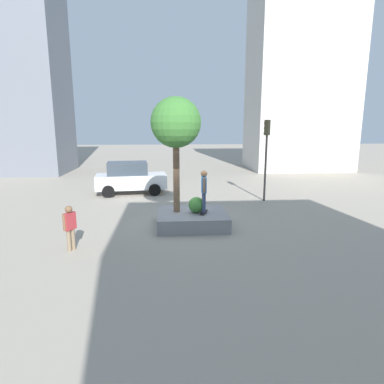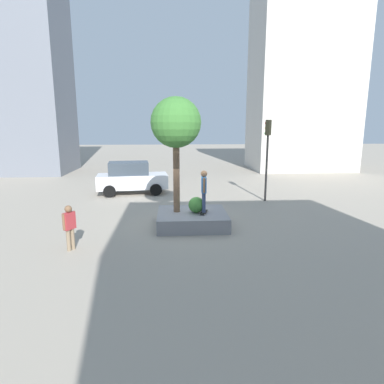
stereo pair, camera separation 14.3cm
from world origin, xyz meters
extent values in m
plane|color=#9E9384|center=(0.00, 0.00, 0.00)|extent=(120.00, 120.00, 0.00)
cube|color=gray|center=(0.26, -0.15, 0.30)|extent=(2.99, 2.70, 0.60)
cylinder|color=brown|center=(-0.40, -0.01, 2.23)|extent=(0.28, 0.28, 3.26)
sphere|color=#3D7A33|center=(-0.40, -0.01, 4.44)|extent=(2.12, 2.12, 2.12)
sphere|color=#3D7A33|center=(0.44, -0.23, 0.95)|extent=(0.69, 0.69, 0.69)
cube|color=black|center=(0.75, -0.38, 0.67)|extent=(0.46, 0.82, 0.02)
sphere|color=beige|center=(0.75, -0.11, 0.63)|extent=(0.06, 0.06, 0.06)
sphere|color=beige|center=(0.91, -0.16, 0.63)|extent=(0.06, 0.06, 0.06)
sphere|color=beige|center=(0.59, -0.59, 0.63)|extent=(0.06, 0.06, 0.06)
sphere|color=beige|center=(0.74, -0.65, 0.63)|extent=(0.06, 0.06, 0.06)
cylinder|color=navy|center=(0.74, -0.48, 1.10)|extent=(0.16, 0.16, 0.85)
cylinder|color=navy|center=(0.75, -0.28, 1.10)|extent=(0.16, 0.16, 0.85)
cube|color=#2D6BB2|center=(0.75, -0.38, 1.86)|extent=(0.23, 0.49, 0.67)
cylinder|color=brown|center=(0.73, -0.63, 1.87)|extent=(0.10, 0.10, 0.63)
cylinder|color=brown|center=(0.76, -0.13, 1.87)|extent=(0.10, 0.10, 0.63)
sphere|color=brown|center=(0.75, -0.38, 2.33)|extent=(0.28, 0.28, 0.28)
cube|color=white|center=(-3.11, 6.90, 0.81)|extent=(4.57, 2.34, 0.88)
cube|color=#38424C|center=(-3.33, 6.87, 1.64)|extent=(2.63, 1.90, 0.79)
cylinder|color=black|center=(-1.83, 7.98, 0.37)|extent=(0.77, 0.31, 0.75)
cylinder|color=black|center=(-1.61, 6.15, 0.37)|extent=(0.77, 0.31, 0.75)
cylinder|color=black|center=(-4.61, 7.65, 0.37)|extent=(0.77, 0.31, 0.75)
cylinder|color=black|center=(-4.40, 5.82, 0.37)|extent=(0.77, 0.31, 0.75)
cylinder|color=black|center=(4.80, 4.35, 1.88)|extent=(0.12, 0.12, 3.76)
cube|color=black|center=(4.80, 4.35, 4.19)|extent=(0.37, 0.37, 0.85)
sphere|color=red|center=(4.69, 4.46, 4.43)|extent=(0.14, 0.14, 0.14)
sphere|color=gold|center=(4.69, 4.46, 4.15)|extent=(0.14, 0.14, 0.14)
sphere|color=green|center=(4.69, 4.46, 3.87)|extent=(0.14, 0.14, 0.14)
cylinder|color=#847056|center=(-4.24, -2.83, 0.38)|extent=(0.14, 0.14, 0.77)
cylinder|color=#847056|center=(-4.14, -2.68, 0.38)|extent=(0.14, 0.14, 0.77)
cube|color=#B23338|center=(-4.19, -2.75, 1.07)|extent=(0.39, 0.47, 0.60)
cylinder|color=brown|center=(-4.31, -2.95, 1.09)|extent=(0.09, 0.09, 0.57)
cylinder|color=brown|center=(-4.07, -2.56, 1.09)|extent=(0.09, 0.09, 0.57)
sphere|color=brown|center=(-4.19, -2.75, 1.49)|extent=(0.25, 0.25, 0.25)
cube|color=slate|center=(-14.00, 17.24, 11.97)|extent=(8.04, 6.28, 23.95)
cube|color=beige|center=(12.00, 18.16, 9.00)|extent=(9.30, 6.56, 18.01)
camera|label=1|loc=(-0.74, -13.95, 4.35)|focal=30.70mm
camera|label=2|loc=(-0.60, -13.96, 4.35)|focal=30.70mm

